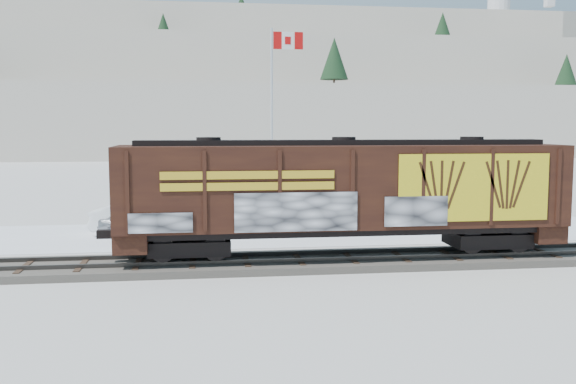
{
  "coord_description": "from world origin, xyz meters",
  "views": [
    {
      "loc": [
        -1.6,
        -23.93,
        5.33
      ],
      "look_at": [
        2.02,
        3.0,
        2.53
      ],
      "focal_mm": 40.0,
      "sensor_mm": 36.0,
      "label": 1
    }
  ],
  "objects": [
    {
      "name": "parking_strip",
      "position": [
        0.0,
        7.5,
        0.01
      ],
      "size": [
        40.0,
        8.0,
        0.03
      ],
      "primitive_type": "cube",
      "color": "white",
      "rests_on": "ground"
    },
    {
      "name": "ground",
      "position": [
        0.0,
        0.0,
        0.0
      ],
      "size": [
        500.0,
        500.0,
        0.0
      ],
      "primitive_type": "plane",
      "color": "white",
      "rests_on": "ground"
    },
    {
      "name": "car_dark",
      "position": [
        5.79,
        7.64,
        0.79
      ],
      "size": [
        5.36,
        2.52,
        1.51
      ],
      "primitive_type": "imported",
      "rotation": [
        0.0,
        0.0,
        1.65
      ],
      "color": "black",
      "rests_on": "parking_strip"
    },
    {
      "name": "rail_track",
      "position": [
        0.0,
        0.0,
        0.15
      ],
      "size": [
        50.0,
        3.4,
        0.43
      ],
      "color": "#59544C",
      "rests_on": "ground"
    },
    {
      "name": "hillside",
      "position": [
        -0.05,
        139.79,
        14.37
      ],
      "size": [
        360.0,
        110.0,
        93.0
      ],
      "color": "white",
      "rests_on": "ground"
    },
    {
      "name": "car_white",
      "position": [
        -4.36,
        7.71,
        0.88
      ],
      "size": [
        5.39,
        2.58,
        1.7
      ],
      "primitive_type": "imported",
      "rotation": [
        0.0,
        0.0,
        1.42
      ],
      "color": "white",
      "rests_on": "parking_strip"
    },
    {
      "name": "flagpole",
      "position": [
        2.61,
        13.76,
        4.02
      ],
      "size": [
        2.3,
        0.9,
        10.99
      ],
      "color": "silver",
      "rests_on": "ground"
    },
    {
      "name": "car_silver",
      "position": [
        -4.32,
        7.05,
        0.8
      ],
      "size": [
        4.85,
        3.41,
        1.53
      ],
      "primitive_type": "imported",
      "rotation": [
        0.0,
        0.0,
        1.18
      ],
      "color": "#AAACB1",
      "rests_on": "parking_strip"
    },
    {
      "name": "hopper_railcar",
      "position": [
        3.76,
        -0.01,
        2.87
      ],
      "size": [
        17.03,
        3.06,
        4.38
      ],
      "color": "black",
      "rests_on": "rail_track"
    }
  ]
}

